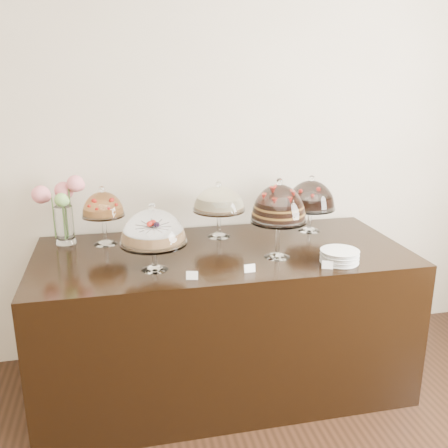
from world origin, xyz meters
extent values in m
cube|color=beige|center=(0.00, 3.00, 1.50)|extent=(5.00, 0.04, 3.00)
cube|color=black|center=(0.11, 2.45, 0.45)|extent=(2.20, 1.00, 0.90)
cone|color=white|center=(-0.31, 2.24, 0.91)|extent=(0.15, 0.15, 0.02)
cylinder|color=white|center=(-0.31, 2.24, 0.99)|extent=(0.03, 0.03, 0.12)
cylinder|color=white|center=(-0.31, 2.24, 1.05)|extent=(0.36, 0.36, 0.01)
cylinder|color=#AC7C4C|center=(-0.31, 2.24, 1.09)|extent=(0.28, 0.28, 0.06)
sphere|color=red|center=(-0.23, 2.26, 1.12)|extent=(0.02, 0.02, 0.02)
sphere|color=red|center=(-0.36, 2.29, 1.12)|extent=(0.02, 0.02, 0.02)
sphere|color=red|center=(-0.32, 2.16, 1.12)|extent=(0.02, 0.02, 0.02)
sphere|color=white|center=(-0.31, 2.24, 1.25)|extent=(0.04, 0.04, 0.04)
cone|color=white|center=(0.40, 2.28, 0.91)|extent=(0.15, 0.15, 0.02)
cylinder|color=white|center=(0.40, 2.28, 1.02)|extent=(0.03, 0.03, 0.19)
cylinder|color=white|center=(0.40, 2.28, 1.12)|extent=(0.32, 0.32, 0.01)
cylinder|color=black|center=(0.40, 2.28, 1.18)|extent=(0.24, 0.24, 0.10)
sphere|color=red|center=(0.46, 2.30, 1.24)|extent=(0.02, 0.02, 0.02)
sphere|color=red|center=(0.40, 2.34, 1.24)|extent=(0.02, 0.02, 0.02)
sphere|color=red|center=(0.34, 2.30, 1.24)|extent=(0.02, 0.02, 0.02)
sphere|color=red|center=(0.36, 2.22, 1.24)|extent=(0.02, 0.02, 0.02)
sphere|color=red|center=(0.43, 2.22, 1.24)|extent=(0.02, 0.02, 0.02)
sphere|color=white|center=(0.40, 2.28, 1.34)|extent=(0.04, 0.04, 0.04)
cone|color=white|center=(0.15, 2.72, 0.91)|extent=(0.15, 0.15, 0.02)
cylinder|color=white|center=(0.15, 2.72, 1.00)|extent=(0.03, 0.03, 0.15)
cylinder|color=white|center=(0.15, 2.72, 1.08)|extent=(0.34, 0.34, 0.01)
cylinder|color=#FCF0C3|center=(0.15, 2.72, 1.12)|extent=(0.27, 0.27, 0.07)
sphere|color=white|center=(0.15, 2.72, 1.24)|extent=(0.04, 0.04, 0.04)
cone|color=white|center=(0.77, 2.71, 0.91)|extent=(0.15, 0.15, 0.02)
cylinder|color=white|center=(0.77, 2.71, 0.99)|extent=(0.03, 0.03, 0.13)
cylinder|color=white|center=(0.77, 2.71, 1.06)|extent=(0.33, 0.33, 0.01)
cylinder|color=black|center=(0.77, 2.71, 1.10)|extent=(0.26, 0.26, 0.07)
sphere|color=red|center=(0.83, 2.73, 1.15)|extent=(0.02, 0.02, 0.02)
sphere|color=red|center=(0.71, 2.76, 1.15)|extent=(0.02, 0.02, 0.02)
sphere|color=red|center=(0.75, 2.64, 1.15)|extent=(0.02, 0.02, 0.02)
sphere|color=white|center=(0.77, 2.71, 1.26)|extent=(0.04, 0.04, 0.04)
cone|color=white|center=(-0.57, 2.72, 0.91)|extent=(0.15, 0.15, 0.02)
cylinder|color=white|center=(-0.57, 2.72, 1.00)|extent=(0.03, 0.03, 0.15)
cylinder|color=white|center=(-0.57, 2.72, 1.09)|extent=(0.26, 0.26, 0.01)
cylinder|color=#C27B39|center=(-0.57, 2.72, 1.11)|extent=(0.22, 0.22, 0.04)
sphere|color=red|center=(-0.51, 2.74, 1.14)|extent=(0.02, 0.02, 0.02)
sphere|color=red|center=(-0.56, 2.78, 1.14)|extent=(0.02, 0.02, 0.02)
sphere|color=red|center=(-0.61, 2.77, 1.14)|extent=(0.02, 0.02, 0.02)
sphere|color=red|center=(-0.63, 2.71, 1.14)|extent=(0.02, 0.02, 0.02)
sphere|color=red|center=(-0.58, 2.67, 1.14)|extent=(0.02, 0.02, 0.02)
sphere|color=red|center=(-0.53, 2.68, 1.14)|extent=(0.02, 0.02, 0.02)
sphere|color=white|center=(-0.57, 2.72, 1.25)|extent=(0.04, 0.04, 0.04)
cylinder|color=white|center=(-0.81, 2.79, 1.02)|extent=(0.11, 0.11, 0.24)
cylinder|color=#476B2D|center=(-0.77, 2.80, 1.11)|extent=(0.01, 0.01, 0.33)
sphere|color=pink|center=(-0.73, 2.81, 1.27)|extent=(0.10, 0.10, 0.10)
cylinder|color=#476B2D|center=(-0.81, 2.82, 1.08)|extent=(0.01, 0.01, 0.28)
sphere|color=pink|center=(-0.80, 2.85, 1.22)|extent=(0.11, 0.11, 0.11)
cylinder|color=#476B2D|center=(-0.87, 2.79, 1.08)|extent=(0.01, 0.01, 0.28)
sphere|color=pink|center=(-0.93, 2.78, 1.22)|extent=(0.11, 0.11, 0.11)
cylinder|color=#476B2D|center=(-0.81, 2.74, 1.07)|extent=(0.01, 0.01, 0.26)
sphere|color=#73A550|center=(-0.80, 2.69, 1.20)|extent=(0.08, 0.08, 0.08)
cylinder|color=silver|center=(0.71, 2.11, 0.90)|extent=(0.21, 0.21, 0.01)
cylinder|color=silver|center=(0.71, 2.11, 0.92)|extent=(0.20, 0.20, 0.01)
cylinder|color=silver|center=(0.71, 2.11, 0.93)|extent=(0.21, 0.21, 0.01)
cylinder|color=silver|center=(0.71, 2.11, 0.94)|extent=(0.20, 0.20, 0.01)
cylinder|color=silver|center=(0.71, 2.11, 0.95)|extent=(0.21, 0.21, 0.01)
cylinder|color=silver|center=(0.71, 2.11, 0.96)|extent=(0.20, 0.20, 0.01)
cylinder|color=silver|center=(0.71, 2.11, 0.97)|extent=(0.21, 0.21, 0.01)
cube|color=white|center=(-0.13, 2.06, 0.92)|extent=(0.06, 0.03, 0.04)
cube|color=white|center=(0.61, 2.04, 0.92)|extent=(0.06, 0.04, 0.04)
cube|color=white|center=(0.18, 2.09, 0.92)|extent=(0.06, 0.02, 0.04)
camera|label=1|loc=(-0.48, -0.29, 1.91)|focal=40.00mm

